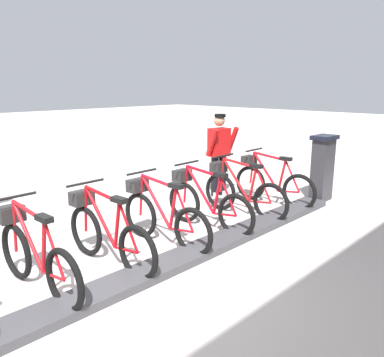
# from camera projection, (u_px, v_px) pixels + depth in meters

# --- Properties ---
(ground_plane) EXTENTS (60.00, 60.00, 0.00)m
(ground_plane) POSITION_uv_depth(u_px,v_px,m) (121.00, 289.00, 4.46)
(ground_plane) COLOR beige
(dock_rail_base) EXTENTS (0.44, 9.08, 0.10)m
(dock_rail_base) POSITION_uv_depth(u_px,v_px,m) (120.00, 285.00, 4.44)
(dock_rail_base) COLOR #47474C
(dock_rail_base) RESTS_ON ground
(payment_kiosk) EXTENTS (0.36, 0.52, 1.28)m
(payment_kiosk) POSITION_uv_depth(u_px,v_px,m) (322.00, 167.00, 7.74)
(payment_kiosk) COLOR #38383D
(payment_kiosk) RESTS_ON ground
(bike_docked_0) EXTENTS (1.72, 0.54, 1.02)m
(bike_docked_0) POSITION_uv_depth(u_px,v_px,m) (270.00, 182.00, 7.54)
(bike_docked_0) COLOR black
(bike_docked_0) RESTS_ON ground
(bike_docked_1) EXTENTS (1.72, 0.54, 1.02)m
(bike_docked_1) POSITION_uv_depth(u_px,v_px,m) (241.00, 191.00, 6.90)
(bike_docked_1) COLOR black
(bike_docked_1) RESTS_ON ground
(bike_docked_2) EXTENTS (1.72, 0.54, 1.02)m
(bike_docked_2) POSITION_uv_depth(u_px,v_px,m) (205.00, 202.00, 6.25)
(bike_docked_2) COLOR black
(bike_docked_2) RESTS_ON ground
(bike_docked_3) EXTENTS (1.72, 0.54, 1.02)m
(bike_docked_3) POSITION_uv_depth(u_px,v_px,m) (161.00, 216.00, 5.61)
(bike_docked_3) COLOR black
(bike_docked_3) RESTS_ON ground
(bike_docked_4) EXTENTS (1.72, 0.54, 1.02)m
(bike_docked_4) POSITION_uv_depth(u_px,v_px,m) (106.00, 233.00, 4.96)
(bike_docked_4) COLOR black
(bike_docked_4) RESTS_ON ground
(bike_docked_5) EXTENTS (1.72, 0.54, 1.02)m
(bike_docked_5) POSITION_uv_depth(u_px,v_px,m) (34.00, 255.00, 4.32)
(bike_docked_5) COLOR black
(bike_docked_5) RESTS_ON ground
(worker_near_rack) EXTENTS (0.53, 0.67, 1.66)m
(worker_near_rack) POSITION_uv_depth(u_px,v_px,m) (219.00, 152.00, 7.99)
(worker_near_rack) COLOR white
(worker_near_rack) RESTS_ON ground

